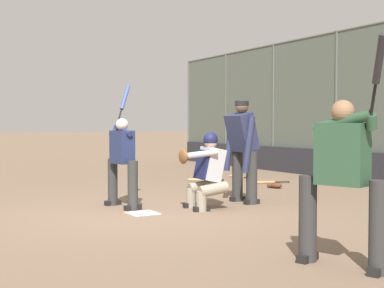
# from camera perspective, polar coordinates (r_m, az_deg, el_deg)

# --- Properties ---
(ground_plane) EXTENTS (160.00, 160.00, 0.00)m
(ground_plane) POSITION_cam_1_polar(r_m,az_deg,el_deg) (8.35, -5.28, -7.39)
(ground_plane) COLOR #7A604C
(home_plate_marker) EXTENTS (0.43, 0.43, 0.01)m
(home_plate_marker) POSITION_cam_1_polar(r_m,az_deg,el_deg) (8.35, -5.28, -7.35)
(home_plate_marker) COLOR white
(home_plate_marker) RESTS_ON ground_plane
(batter_at_plate) EXTENTS (1.03, 0.59, 2.07)m
(batter_at_plate) POSITION_cam_1_polar(r_m,az_deg,el_deg) (8.90, -7.45, -1.60)
(batter_at_plate) COLOR #333333
(batter_at_plate) RESTS_ON ground_plane
(catcher_behind_plate) EXTENTS (0.67, 0.81, 1.25)m
(catcher_behind_plate) POSITION_cam_1_polar(r_m,az_deg,el_deg) (8.70, 1.52, -2.71)
(catcher_behind_plate) COLOR gray
(catcher_behind_plate) RESTS_ON ground_plane
(umpire_home) EXTENTS (0.73, 0.44, 1.80)m
(umpire_home) POSITION_cam_1_polar(r_m,az_deg,el_deg) (9.38, 5.39, -0.39)
(umpire_home) COLOR #333333
(umpire_home) RESTS_ON ground_plane
(batter_on_deck) EXTENTS (1.12, 0.55, 2.15)m
(batter_on_deck) POSITION_cam_1_polar(r_m,az_deg,el_deg) (5.32, 15.79, -3.38)
(batter_on_deck) COLOR #333333
(batter_on_deck) RESTS_ON ground_plane
(spare_bat_near_backstop) EXTENTS (0.51, 0.74, 0.07)m
(spare_bat_near_backstop) POSITION_cam_1_polar(r_m,az_deg,el_deg) (12.92, 0.98, -3.84)
(spare_bat_near_backstop) COLOR black
(spare_bat_near_backstop) RESTS_ON ground_plane
(spare_bat_third_base_side) EXTENTS (0.81, 0.27, 0.07)m
(spare_bat_third_base_side) POSITION_cam_1_polar(r_m,az_deg,el_deg) (13.73, 5.06, -3.50)
(spare_bat_third_base_side) COLOR black
(spare_bat_third_base_side) RESTS_ON ground_plane
(spare_bat_first_base_side) EXTENTS (0.31, 0.81, 0.07)m
(spare_bat_first_base_side) POSITION_cam_1_polar(r_m,az_deg,el_deg) (12.51, 8.05, -4.07)
(spare_bat_first_base_side) COLOR black
(spare_bat_first_base_side) RESTS_ON ground_plane
(fielding_glove_on_dirt) EXTENTS (0.34, 0.25, 0.12)m
(fielding_glove_on_dirt) POSITION_cam_1_polar(r_m,az_deg,el_deg) (11.68, 8.85, -4.38)
(fielding_glove_on_dirt) COLOR #56331E
(fielding_glove_on_dirt) RESTS_ON ground_plane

